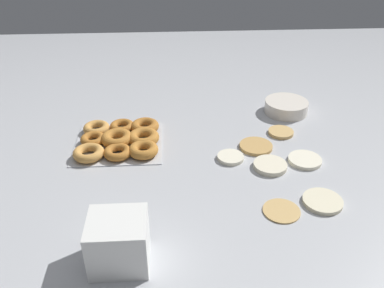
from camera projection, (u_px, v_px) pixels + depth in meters
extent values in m
plane|color=#B2B5BA|center=(233.00, 167.00, 1.28)|extent=(3.00, 3.00, 0.00)
cylinder|color=tan|center=(256.00, 146.00, 1.38)|extent=(0.11, 0.11, 0.01)
cylinder|color=tan|center=(282.00, 210.00, 1.10)|extent=(0.10, 0.10, 0.01)
cylinder|color=beige|center=(270.00, 166.00, 1.28)|extent=(0.11, 0.11, 0.02)
cylinder|color=tan|center=(281.00, 132.00, 1.46)|extent=(0.09, 0.09, 0.01)
cylinder|color=silver|center=(305.00, 160.00, 1.31)|extent=(0.11, 0.11, 0.01)
cylinder|color=beige|center=(323.00, 201.00, 1.13)|extent=(0.11, 0.11, 0.01)
cylinder|color=silver|center=(231.00, 157.00, 1.32)|extent=(0.09, 0.09, 0.01)
cube|color=silver|center=(119.00, 143.00, 1.40)|extent=(0.28, 0.30, 0.01)
torus|color=#D19347|center=(96.00, 128.00, 1.46)|extent=(0.09, 0.09, 0.03)
torus|color=#AD6B28|center=(93.00, 139.00, 1.39)|extent=(0.09, 0.09, 0.03)
torus|color=#D19347|center=(89.00, 153.00, 1.32)|extent=(0.10, 0.10, 0.03)
torus|color=#AD6B28|center=(122.00, 126.00, 1.47)|extent=(0.09, 0.09, 0.03)
torus|color=#B7752D|center=(117.00, 138.00, 1.39)|extent=(0.11, 0.11, 0.04)
torus|color=#AD6B28|center=(118.00, 152.00, 1.32)|extent=(0.09, 0.09, 0.03)
torus|color=#AD6B28|center=(145.00, 126.00, 1.47)|extent=(0.10, 0.10, 0.03)
torus|color=#B7752D|center=(144.00, 137.00, 1.40)|extent=(0.11, 0.11, 0.03)
torus|color=#B7752D|center=(143.00, 150.00, 1.33)|extent=(0.10, 0.10, 0.03)
cylinder|color=silver|center=(286.00, 107.00, 1.59)|extent=(0.17, 0.17, 0.05)
cube|color=white|center=(121.00, 258.00, 0.95)|extent=(0.12, 0.13, 0.02)
cube|color=white|center=(120.00, 252.00, 0.94)|extent=(0.12, 0.13, 0.02)
cube|color=white|center=(119.00, 245.00, 0.93)|extent=(0.12, 0.13, 0.02)
cube|color=white|center=(118.00, 239.00, 0.92)|extent=(0.12, 0.13, 0.02)
cube|color=white|center=(117.00, 232.00, 0.91)|extent=(0.12, 0.13, 0.02)
cube|color=white|center=(116.00, 225.00, 0.89)|extent=(0.12, 0.13, 0.02)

